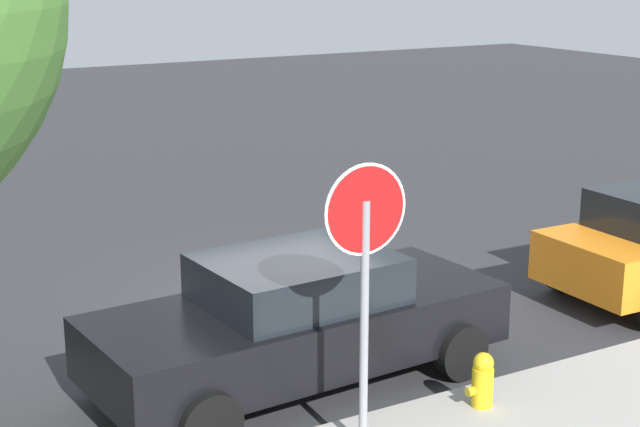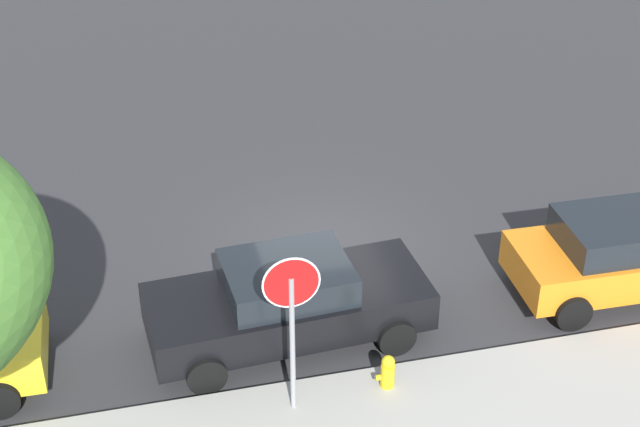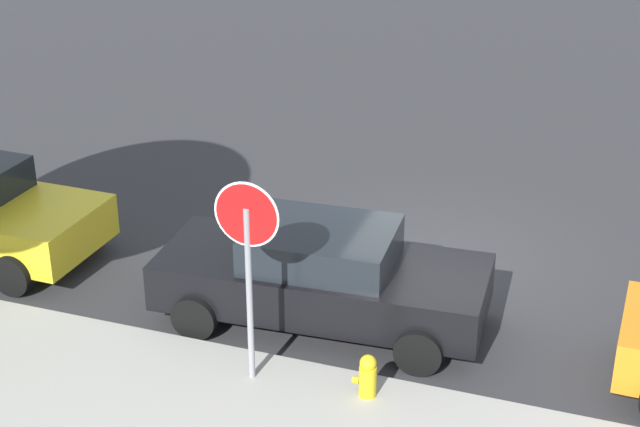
{
  "view_description": "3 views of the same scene",
  "coord_description": "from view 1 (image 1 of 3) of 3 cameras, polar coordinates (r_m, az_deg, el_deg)",
  "views": [
    {
      "loc": [
        5.94,
        11.15,
        4.57
      ],
      "look_at": [
        -0.11,
        0.76,
        1.41
      ],
      "focal_mm": 55.0,
      "sensor_mm": 36.0,
      "label": 1
    },
    {
      "loc": [
        3.65,
        14.96,
        10.37
      ],
      "look_at": [
        0.1,
        0.42,
        1.09
      ],
      "focal_mm": 55.0,
      "sensor_mm": 36.0,
      "label": 2
    },
    {
      "loc": [
        -2.88,
        13.74,
        7.3
      ],
      "look_at": [
        1.55,
        1.23,
        1.12
      ],
      "focal_mm": 55.0,
      "sensor_mm": 36.0,
      "label": 3
    }
  ],
  "objects": [
    {
      "name": "ground_plane",
      "position": [
        13.43,
        -2.04,
        -5.15
      ],
      "size": [
        60.0,
        60.0,
        0.0
      ],
      "primitive_type": "plane",
      "color": "#2D2D30"
    },
    {
      "name": "parked_car_black",
      "position": [
        10.71,
        -1.29,
        -6.19
      ],
      "size": [
        4.69,
        2.23,
        1.46
      ],
      "color": "black",
      "rests_on": "ground_plane"
    },
    {
      "name": "fire_hydrant",
      "position": [
        10.19,
        9.42,
        -9.85
      ],
      "size": [
        0.3,
        0.22,
        0.72
      ],
      "color": "gold",
      "rests_on": "ground_plane"
    },
    {
      "name": "stop_sign",
      "position": [
        8.7,
        2.63,
        -2.64
      ],
      "size": [
        0.84,
        0.08,
        2.84
      ],
      "color": "gray",
      "rests_on": "ground_plane"
    }
  ]
}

